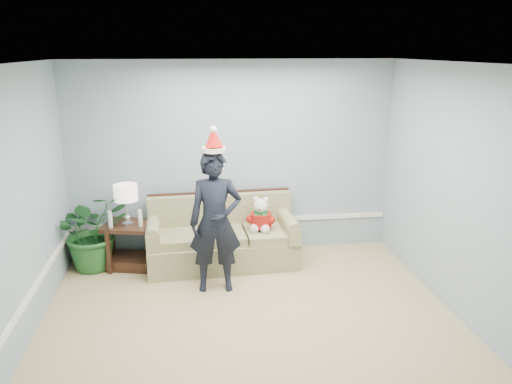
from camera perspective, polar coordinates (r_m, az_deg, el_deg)
The scene contains 10 objects.
room_shell at distance 4.54m, azimuth 0.21°, elevation -2.98°, with size 4.54×5.04×2.74m.
wainscot_trim at distance 5.95m, azimuth -12.84°, elevation -7.93°, with size 4.49×4.99×0.06m.
sofa at distance 6.82m, azimuth -3.93°, elevation -5.49°, with size 2.00×0.92×0.92m.
side_table at distance 6.93m, azimuth -14.14°, elevation -6.41°, with size 0.73×0.66×0.61m.
table_lamp at distance 6.64m, azimuth -14.67°, elevation -0.26°, with size 0.31×0.31×0.55m.
candle_pair at distance 6.66m, azimuth -14.71°, elevation -3.04°, with size 0.43×0.06×0.23m.
houseplant at distance 6.93m, azimuth -18.17°, elevation -4.18°, with size 0.95×0.82×1.05m, color #1F5B26.
man at distance 5.92m, azimuth -4.66°, elevation -3.45°, with size 0.62×0.41×1.71m, color black.
santa_hat at distance 5.69m, azimuth -4.89°, elevation 5.96°, with size 0.30×0.33×0.32m.
teddy_bear at distance 6.67m, azimuth 0.57°, elevation -2.99°, with size 0.35×0.36×0.47m.
Camera 1 is at (-0.60, -4.25, 2.84)m, focal length 35.00 mm.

